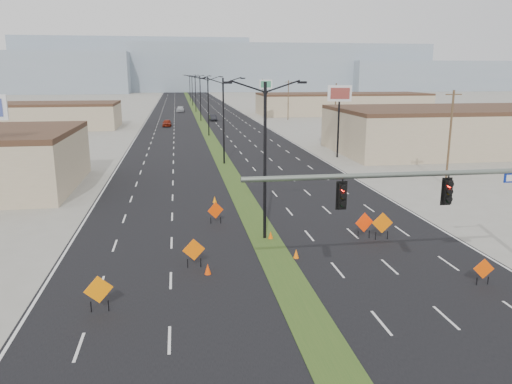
{
  "coord_description": "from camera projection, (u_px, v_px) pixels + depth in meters",
  "views": [
    {
      "loc": [
        -5.38,
        -18.48,
        10.47
      ],
      "look_at": [
        -0.61,
        11.73,
        3.2
      ],
      "focal_mm": 35.0,
      "sensor_mm": 36.0,
      "label": 1
    }
  ],
  "objects": [
    {
      "name": "streetlight_0",
      "position": [
        265.0,
        156.0,
        31.28
      ],
      "size": [
        5.15,
        0.24,
        10.02
      ],
      "color": "black",
      "rests_on": "ground"
    },
    {
      "name": "cone_2",
      "position": [
        271.0,
        235.0,
        32.32
      ],
      "size": [
        0.36,
        0.36,
        0.54
      ],
      "primitive_type": "cone",
      "rotation": [
        0.0,
        0.0,
        0.11
      ],
      "color": "#DF5704",
      "rests_on": "ground"
    },
    {
      "name": "utility_pole_2",
      "position": [
        288.0,
        100.0,
        114.25
      ],
      "size": [
        1.6,
        0.2,
        9.0
      ],
      "color": "#4C3823",
      "rests_on": "ground"
    },
    {
      "name": "building_se_far",
      "position": [
        342.0,
        105.0,
        131.89
      ],
      "size": [
        44.0,
        16.0,
        5.0
      ],
      "primitive_type": "cube",
      "color": "tan",
      "rests_on": "ground"
    },
    {
      "name": "streetlight_2",
      "position": [
        208.0,
        104.0,
        85.1
      ],
      "size": [
        5.15,
        0.24,
        10.02
      ],
      "color": "black",
      "rests_on": "ground"
    },
    {
      "name": "building_se_near",
      "position": [
        466.0,
        131.0,
        68.76
      ],
      "size": [
        36.0,
        18.0,
        5.5
      ],
      "primitive_type": "cube",
      "color": "tan",
      "rests_on": "ground"
    },
    {
      "name": "signal_mast",
      "position": [
        484.0,
        199.0,
        23.11
      ],
      "size": [
        16.3,
        0.6,
        8.0
      ],
      "color": "slate",
      "rests_on": "ground"
    },
    {
      "name": "road_surface",
      "position": [
        200.0,
        119.0,
        117.1
      ],
      "size": [
        25.0,
        400.0,
        0.02
      ],
      "primitive_type": "cube",
      "color": "black",
      "rests_on": "ground"
    },
    {
      "name": "mesa_center",
      "position": [
        248.0,
        68.0,
        312.12
      ],
      "size": [
        220.0,
        50.0,
        28.0
      ],
      "primitive_type": "cube",
      "color": "#8798A8",
      "rests_on": "ground"
    },
    {
      "name": "streetlight_5",
      "position": [
        192.0,
        89.0,
        165.82
      ],
      "size": [
        5.15,
        0.24,
        10.02
      ],
      "color": "black",
      "rests_on": "ground"
    },
    {
      "name": "car_left",
      "position": [
        167.0,
        123.0,
        101.06
      ],
      "size": [
        1.9,
        4.25,
        1.42
      ],
      "primitive_type": "imported",
      "rotation": [
        0.0,
        0.0,
        -0.06
      ],
      "color": "maroon",
      "rests_on": "ground"
    },
    {
      "name": "construction_sign_0",
      "position": [
        99.0,
        291.0,
        22.27
      ],
      "size": [
        1.25,
        0.46,
        1.74
      ],
      "rotation": [
        0.0,
        0.0,
        0.33
      ],
      "color": "orange",
      "rests_on": "ground"
    },
    {
      "name": "ground",
      "position": [
        314.0,
        329.0,
        21.0
      ],
      "size": [
        600.0,
        600.0,
        0.0
      ],
      "primitive_type": "plane",
      "color": "gray",
      "rests_on": "ground"
    },
    {
      "name": "car_far",
      "position": [
        180.0,
        109.0,
        139.85
      ],
      "size": [
        2.36,
        5.26,
        1.5
      ],
      "primitive_type": "imported",
      "rotation": [
        0.0,
        0.0,
        -0.05
      ],
      "color": "#A2A6AC",
      "rests_on": "ground"
    },
    {
      "name": "cone_3",
      "position": [
        215.0,
        199.0,
        41.42
      ],
      "size": [
        0.36,
        0.36,
        0.57
      ],
      "primitive_type": "cone",
      "rotation": [
        0.0,
        0.0,
        0.05
      ],
      "color": "orange",
      "rests_on": "ground"
    },
    {
      "name": "pole_sign_east_near",
      "position": [
        339.0,
        99.0,
        62.35
      ],
      "size": [
        2.93,
        1.21,
        9.07
      ],
      "rotation": [
        0.0,
        0.0,
        -0.3
      ],
      "color": "black",
      "rests_on": "ground"
    },
    {
      "name": "utility_pole_1",
      "position": [
        335.0,
        110.0,
        80.61
      ],
      "size": [
        1.6,
        0.2,
        9.0
      ],
      "color": "#4C3823",
      "rests_on": "ground"
    },
    {
      "name": "construction_sign_1",
      "position": [
        194.0,
        251.0,
        27.43
      ],
      "size": [
        1.24,
        0.22,
        1.67
      ],
      "rotation": [
        0.0,
        0.0,
        0.14
      ],
      "color": "#EA6004",
      "rests_on": "ground"
    },
    {
      "name": "utility_pole_3",
      "position": [
        263.0,
        94.0,
        147.88
      ],
      "size": [
        1.6,
        0.2,
        9.0
      ],
      "color": "#4C3823",
      "rests_on": "ground"
    },
    {
      "name": "car_mid",
      "position": [
        213.0,
        118.0,
        113.67
      ],
      "size": [
        1.66,
        4.28,
        1.39
      ],
      "primitive_type": "imported",
      "rotation": [
        0.0,
        0.0,
        0.05
      ],
      "color": "black",
      "rests_on": "ground"
    },
    {
      "name": "construction_sign_3",
      "position": [
        364.0,
        223.0,
        32.29
      ],
      "size": [
        1.29,
        0.29,
        1.74
      ],
      "rotation": [
        0.0,
        0.0,
        0.2
      ],
      "color": "#FF3705",
      "rests_on": "ground"
    },
    {
      "name": "mesa_east",
      "position": [
        463.0,
        76.0,
        324.89
      ],
      "size": [
        160.0,
        50.0,
        18.0
      ],
      "primitive_type": "cube",
      "color": "#8798A8",
      "rests_on": "ground"
    },
    {
      "name": "cone_0",
      "position": [
        208.0,
        269.0,
        26.63
      ],
      "size": [
        0.46,
        0.46,
        0.6
      ],
      "primitive_type": "cone",
      "rotation": [
        0.0,
        0.0,
        0.31
      ],
      "color": "#E13E04",
      "rests_on": "ground"
    },
    {
      "name": "construction_sign_5",
      "position": [
        382.0,
        224.0,
        32.0
      ],
      "size": [
        1.38,
        0.14,
        1.84
      ],
      "rotation": [
        0.0,
        0.0,
        -0.07
      ],
      "color": "#E36304",
      "rests_on": "ground"
    },
    {
      "name": "building_sw_far",
      "position": [
        39.0,
        117.0,
        97.32
      ],
      "size": [
        30.0,
        14.0,
        4.5
      ],
      "primitive_type": "cube",
      "color": "tan",
      "rests_on": "ground"
    },
    {
      "name": "construction_sign_2",
      "position": [
        216.0,
        211.0,
        35.47
      ],
      "size": [
        1.15,
        0.42,
        1.61
      ],
      "rotation": [
        0.0,
        0.0,
        0.33
      ],
      "color": "#E63F04",
      "rests_on": "ground"
    },
    {
      "name": "streetlight_6",
      "position": [
        190.0,
        87.0,
        192.73
      ],
      "size": [
        5.15,
        0.24,
        10.02
      ],
      "color": "black",
      "rests_on": "ground"
    },
    {
      "name": "pole_sign_east_far",
      "position": [
        266.0,
        88.0,
        109.64
      ],
      "size": [
        3.0,
        1.04,
        9.2
      ],
      "rotation": [
        0.0,
        0.0,
        0.24
      ],
      "color": "black",
      "rests_on": "ground"
    },
    {
      "name": "cone_1",
      "position": [
        296.0,
        254.0,
        28.96
      ],
      "size": [
        0.38,
        0.38,
        0.55
      ],
      "primitive_type": "cone",
      "rotation": [
        0.0,
        0.0,
        -0.16
      ],
      "color": "#FF6905",
      "rests_on": "ground"
    },
    {
      "name": "median_strip",
      "position": [
        200.0,
        119.0,
        117.1
      ],
      "size": [
        2.0,
        400.0,
        0.04
      ],
      "primitive_type": "cube",
      "color": "#2B4B1B",
      "rests_on": "ground"
    },
    {
      "name": "mesa_backdrop",
      "position": [
        136.0,
        65.0,
        320.27
      ],
      "size": [
        140.0,
        50.0,
        32.0
      ],
      "primitive_type": "cube",
      "color": "#8798A8",
      "rests_on": "ground"
    },
    {
      "name": "construction_sign_4",
      "position": [
        484.0,
        270.0,
        25.16
      ],
      "size": [
        1.06,
        0.18,
        1.42
      ],
      "rotation": [
        0.0,
        0.0,
        -0.13
      ],
      "color": "#E34504",
      "rests_on": "ground"
    },
    {
      "name": "streetlight_4",
      "position": [
        195.0,
        92.0,
        138.91
      ],
      "size": [
        5.15,
        0.24,
        10.02
      ],
      "color": "black",
      "rests_on": "ground"
    },
    {
      "name": "streetlight_3",
      "position": [
        200.0,
        97.0,
        112.0
      ],
      "size": [
        5.15,
        0.24,
        10.02
      ],
      "color": "black",
      "rests_on": "ground"
    },
    {
      "name": "streetlight_1",
      "position": [
        224.0,
        118.0,
        58.19
      ],
      "size": [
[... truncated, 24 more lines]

